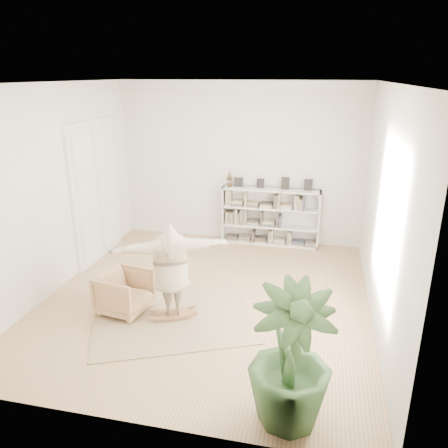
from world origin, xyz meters
name	(u,v)px	position (x,y,z in m)	size (l,w,h in m)	color
floor	(207,297)	(0.00, 0.00, 0.00)	(6.00, 6.00, 0.00)	#92734B
room_shell	(240,84)	(0.00, 2.94, 3.51)	(6.00, 6.00, 6.00)	silver
doors	(95,193)	(-2.70, 1.30, 1.40)	(0.09, 1.78, 2.92)	white
bookshelf	(270,217)	(0.74, 2.82, 0.64)	(2.20, 0.35, 1.64)	silver
armchair	(124,292)	(-1.21, -0.74, 0.35)	(0.74, 0.77, 0.70)	#A68657
rug	(173,317)	(-0.37, -0.76, 0.01)	(2.50, 2.00, 0.02)	tan
rocker_board	(173,314)	(-0.37, -0.76, 0.07)	(0.60, 0.49, 0.11)	brown
person	(171,268)	(-0.37, -0.76, 0.88)	(1.85, 0.50, 1.51)	#BCA78D
houseplant	(291,357)	(1.61, -2.55, 0.83)	(0.93, 0.93, 1.66)	#315229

